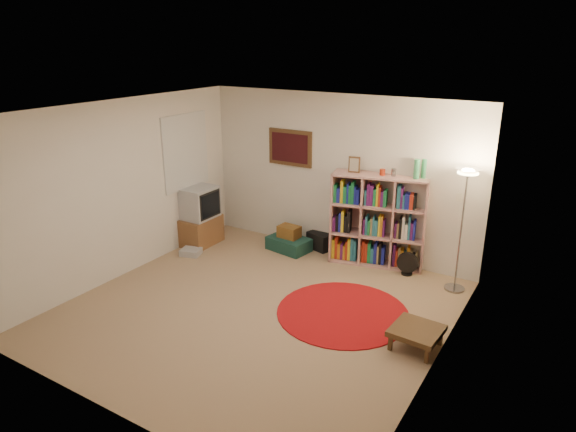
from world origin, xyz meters
name	(u,v)px	position (x,y,z in m)	size (l,w,h in m)	color
room	(253,214)	(-0.05, 0.05, 1.26)	(4.54, 4.54, 2.54)	#977758
bookshelf	(377,221)	(0.73, 2.11, 0.67)	(1.45, 0.69, 1.67)	tan
floor_lamp	(466,190)	(2.01, 1.87, 1.42)	(0.40, 0.40, 1.71)	gray
floor_fan	(407,264)	(1.29, 1.97, 0.18)	(0.31, 0.19, 0.35)	black
tv_stand	(200,217)	(-2.05, 1.34, 0.47)	(0.48, 0.67, 0.98)	brown
dvd_box	(191,252)	(-1.88, 0.88, 0.05)	(0.36, 0.32, 0.10)	#A9A7AC
suitcase	(289,244)	(-0.65, 1.86, 0.11)	(0.72, 0.53, 0.21)	#13342D
wicker_basket	(289,232)	(-0.66, 1.89, 0.31)	(0.35, 0.26, 0.19)	brown
duffel_bag	(322,240)	(-0.23, 2.21, 0.14)	(0.47, 0.43, 0.27)	black
paper_towel	(350,246)	(0.26, 2.22, 0.14)	(0.15, 0.15, 0.28)	silver
red_rug	(343,313)	(0.97, 0.49, 0.01)	(1.66, 1.66, 0.01)	maroon
side_table	(416,331)	(1.99, 0.23, 0.20)	(0.56, 0.56, 0.24)	#412916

